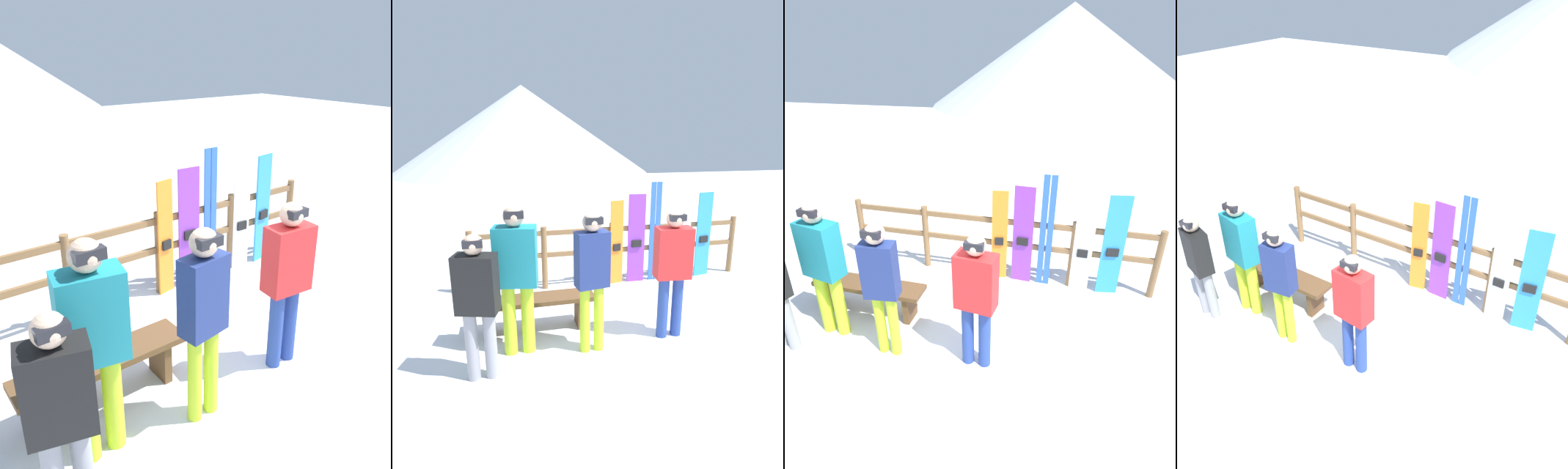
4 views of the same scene
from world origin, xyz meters
TOP-DOWN VIEW (x-y plane):
  - ground_plane at (0.00, 0.00)m, footprint 40.00×40.00m
  - mountain_backdrop at (0.00, 23.65)m, footprint 18.00×18.00m
  - fence at (0.00, 1.65)m, footprint 4.80×0.10m
  - bench at (-1.46, 0.28)m, footprint 1.54×0.36m
  - person_navy at (-0.86, -0.34)m, footprint 0.40×0.26m
  - person_red at (0.19, -0.25)m, footprint 0.46×0.28m
  - person_teal at (-1.70, -0.18)m, footprint 0.51×0.34m
  - person_black at (-2.12, -0.58)m, footprint 0.46×0.33m
  - snowboard_orange at (0.07, 1.59)m, footprint 0.24×0.09m
  - snowboard_purple at (0.42, 1.59)m, footprint 0.31×0.07m
  - ski_pair_blue at (0.77, 1.59)m, footprint 0.20×0.02m
  - snowboard_white at (1.31, 1.59)m, footprint 0.27×0.06m
  - snowboard_blue at (1.72, 1.59)m, footprint 0.31×0.09m

SIDE VIEW (x-z plane):
  - ground_plane at x=0.00m, z-range 0.00..0.00m
  - bench at x=-1.46m, z-range 0.12..0.59m
  - fence at x=0.00m, z-range 0.10..1.18m
  - snowboard_white at x=1.31m, z-range 0.00..1.39m
  - snowboard_orange at x=0.07m, z-range 0.00..1.47m
  - snowboard_blue at x=1.72m, z-range 0.00..1.55m
  - snowboard_purple at x=0.42m, z-range 0.00..1.57m
  - ski_pair_blue at x=0.77m, z-range 0.00..1.77m
  - person_black at x=-2.12m, z-range 0.13..1.72m
  - person_red at x=0.19m, z-range 0.13..1.80m
  - person_navy at x=-0.86m, z-range 0.16..1.87m
  - person_teal at x=-1.70m, z-range 0.14..1.93m
  - mountain_backdrop at x=0.00m, z-range 0.00..6.00m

